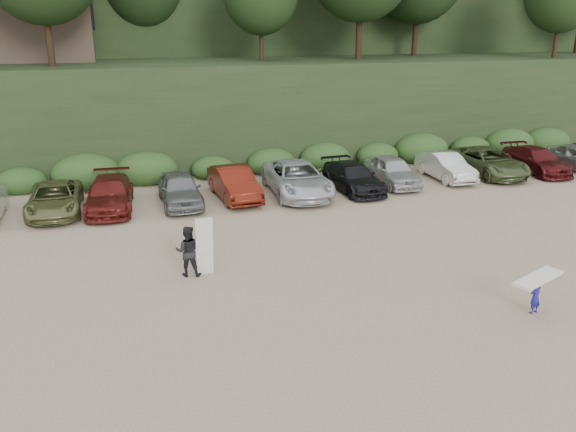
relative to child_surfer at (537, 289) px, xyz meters
name	(u,v)px	position (x,y,z in m)	size (l,w,h in m)	color
ground	(355,274)	(-3.94, 4.10, -0.80)	(120.00, 120.00, 0.00)	tan
parked_cars	(322,177)	(-1.37, 14.06, -0.05)	(39.61, 6.19, 1.62)	#B2B1B6
child_surfer	(537,289)	(0.00, 0.00, 0.00)	(2.02, 1.22, 1.17)	navy
adult_surfer	(189,251)	(-9.30, 5.76, 0.10)	(1.34, 0.88, 2.08)	black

